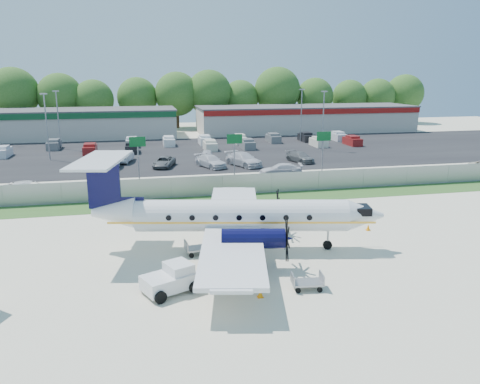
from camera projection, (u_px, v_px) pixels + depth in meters
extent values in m
plane|color=beige|center=(258.00, 244.00, 32.81)|extent=(170.00, 170.00, 0.00)
cube|color=#2D561E|center=(227.00, 200.00, 44.18)|extent=(170.00, 4.00, 0.02)
cube|color=black|center=(215.00, 184.00, 50.81)|extent=(170.00, 8.00, 0.02)
cube|color=black|center=(193.00, 153.00, 70.70)|extent=(170.00, 32.00, 0.02)
cube|color=gray|center=(223.00, 185.00, 45.83)|extent=(120.00, 0.02, 1.90)
cube|color=gray|center=(223.00, 175.00, 45.59)|extent=(120.00, 0.06, 0.06)
cube|color=gray|center=(223.00, 195.00, 46.06)|extent=(120.00, 0.06, 0.06)
cube|color=beige|center=(48.00, 125.00, 86.01)|extent=(46.00, 12.00, 5.00)
cube|color=#474749|center=(47.00, 110.00, 85.36)|extent=(46.40, 12.40, 0.24)
cube|color=#0F4723|center=(41.00, 117.00, 79.74)|extent=(46.00, 0.20, 1.00)
cube|color=beige|center=(306.00, 119.00, 96.26)|extent=(44.00, 12.00, 5.00)
cube|color=#474749|center=(306.00, 106.00, 95.62)|extent=(44.40, 12.40, 0.24)
cube|color=maroon|center=(317.00, 112.00, 89.99)|extent=(44.00, 0.20, 1.00)
cylinder|color=gray|center=(138.00, 158.00, 52.34)|extent=(0.14, 0.14, 5.00)
cube|color=#0C5923|center=(137.00, 142.00, 51.76)|extent=(1.80, 0.08, 1.10)
cylinder|color=gray|center=(234.00, 154.00, 54.60)|extent=(0.14, 0.14, 5.00)
cube|color=#0C5923|center=(235.00, 139.00, 54.01)|extent=(1.80, 0.08, 1.10)
cylinder|color=gray|center=(323.00, 151.00, 56.86)|extent=(0.14, 0.14, 5.00)
cube|color=#0C5923|center=(324.00, 136.00, 56.27)|extent=(1.80, 0.08, 1.10)
cylinder|color=gray|center=(47.00, 128.00, 63.60)|extent=(0.18, 0.18, 9.00)
cube|color=gray|center=(43.00, 94.00, 62.49)|extent=(0.90, 0.35, 0.18)
cylinder|color=gray|center=(323.00, 121.00, 71.80)|extent=(0.18, 0.18, 9.00)
cube|color=gray|center=(324.00, 91.00, 70.70)|extent=(0.90, 0.35, 0.18)
cylinder|color=gray|center=(58.00, 121.00, 73.07)|extent=(0.18, 0.18, 9.00)
cube|color=gray|center=(56.00, 91.00, 71.96)|extent=(0.90, 0.35, 0.18)
cylinder|color=gray|center=(301.00, 116.00, 81.28)|extent=(0.18, 0.18, 9.00)
cube|color=gray|center=(302.00, 89.00, 80.17)|extent=(0.90, 0.35, 0.18)
cylinder|color=silver|center=(242.00, 216.00, 31.25)|extent=(14.20, 5.00, 2.14)
cone|color=silver|center=(365.00, 215.00, 31.29)|extent=(2.86, 2.60, 2.14)
cone|color=silver|center=(114.00, 212.00, 31.15)|extent=(3.30, 2.70, 2.14)
cube|color=black|center=(362.00, 210.00, 31.19)|extent=(1.29, 1.64, 0.51)
cube|color=silver|center=(233.00, 224.00, 31.40)|extent=(7.61, 20.12, 0.25)
cylinder|color=black|center=(253.00, 239.00, 28.20)|extent=(4.00, 2.00, 1.24)
cylinder|color=black|center=(250.00, 208.00, 34.53)|extent=(4.00, 2.00, 1.24)
cube|color=black|center=(104.00, 185.00, 30.67)|extent=(2.13, 0.64, 3.26)
cube|color=silver|center=(100.00, 160.00, 30.27)|extent=(4.08, 7.38, 0.16)
cylinder|color=gray|center=(328.00, 239.00, 31.69)|extent=(0.14, 0.14, 1.46)
cylinder|color=black|center=(327.00, 245.00, 31.80)|extent=(0.66, 0.33, 0.63)
cylinder|color=black|center=(233.00, 263.00, 28.59)|extent=(0.80, 0.59, 0.72)
cylinder|color=black|center=(234.00, 229.00, 34.91)|extent=(0.80, 0.59, 0.72)
cube|color=silver|center=(170.00, 281.00, 25.52)|extent=(3.32, 2.75, 0.80)
cube|color=silver|center=(179.00, 268.00, 25.69)|extent=(1.76, 1.88, 0.57)
cube|color=black|center=(187.00, 265.00, 25.98)|extent=(0.71, 1.24, 0.46)
cylinder|color=black|center=(160.00, 297.00, 24.30)|extent=(0.73, 0.51, 0.69)
cylinder|color=black|center=(145.00, 285.00, 25.69)|extent=(0.73, 0.51, 0.69)
cylinder|color=black|center=(195.00, 287.00, 25.48)|extent=(0.73, 0.51, 0.69)
cylinder|color=black|center=(178.00, 276.00, 26.88)|extent=(0.73, 0.51, 0.69)
cube|color=gray|center=(199.00, 248.00, 30.96)|extent=(1.95, 1.30, 0.11)
cube|color=gray|center=(186.00, 246.00, 30.62)|extent=(0.20, 1.10, 0.55)
cube|color=gray|center=(212.00, 243.00, 31.16)|extent=(0.20, 1.10, 0.55)
cylinder|color=black|center=(192.00, 255.00, 30.36)|extent=(0.34, 0.15, 0.33)
cylinder|color=black|center=(188.00, 250.00, 31.29)|extent=(0.34, 0.15, 0.33)
cylinder|color=black|center=(211.00, 253.00, 30.76)|extent=(0.34, 0.15, 0.33)
cylinder|color=black|center=(207.00, 248.00, 31.68)|extent=(0.34, 0.15, 0.33)
cube|color=gray|center=(307.00, 282.00, 25.91)|extent=(1.83, 1.23, 0.10)
cube|color=gray|center=(293.00, 279.00, 25.78)|extent=(0.19, 1.03, 0.52)
cube|color=gray|center=(322.00, 278.00, 25.92)|extent=(0.19, 1.03, 0.52)
cylinder|color=black|center=(298.00, 291.00, 25.46)|extent=(0.32, 0.14, 0.31)
cylinder|color=black|center=(295.00, 283.00, 26.37)|extent=(0.32, 0.14, 0.31)
cylinder|color=black|center=(320.00, 290.00, 25.57)|extent=(0.32, 0.14, 0.31)
cylinder|color=black|center=(315.00, 282.00, 26.48)|extent=(0.32, 0.14, 0.31)
cone|color=orange|center=(368.00, 227.00, 35.68)|extent=(0.32, 0.32, 0.48)
cube|color=orange|center=(368.00, 230.00, 35.73)|extent=(0.34, 0.34, 0.03)
cone|color=orange|center=(260.00, 293.00, 25.00)|extent=(0.31, 0.31, 0.46)
cube|color=orange|center=(260.00, 297.00, 25.05)|extent=(0.32, 0.32, 0.03)
cone|color=orange|center=(242.00, 200.00, 43.34)|extent=(0.35, 0.35, 0.52)
cube|color=orange|center=(242.00, 202.00, 43.41)|extent=(0.37, 0.37, 0.03)
imported|color=silver|center=(31.00, 198.00, 45.01)|extent=(6.20, 3.36, 1.65)
imported|color=silver|center=(280.00, 176.00, 54.69)|extent=(5.28, 2.81, 1.46)
imported|color=silver|center=(110.00, 169.00, 58.61)|extent=(2.47, 5.21, 1.65)
imported|color=#595B5E|center=(164.00, 167.00, 59.85)|extent=(3.51, 5.20, 1.32)
imported|color=silver|center=(211.00, 167.00, 59.81)|extent=(4.08, 5.67, 1.53)
imported|color=silver|center=(244.00, 166.00, 60.61)|extent=(4.65, 6.36, 1.71)
imported|color=#595B5E|center=(300.00, 162.00, 63.20)|extent=(3.32, 5.13, 1.38)
imported|color=silver|center=(124.00, 162.00, 63.15)|extent=(2.76, 5.27, 1.65)
imported|color=silver|center=(207.00, 159.00, 65.69)|extent=(2.18, 4.19, 1.36)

